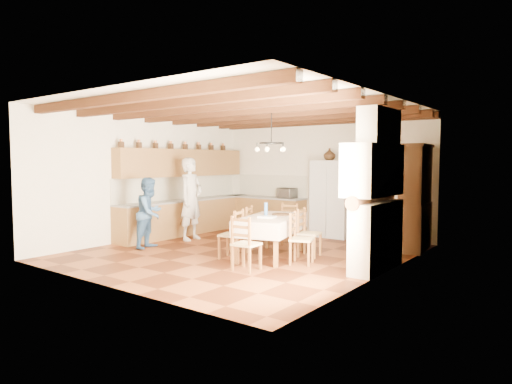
# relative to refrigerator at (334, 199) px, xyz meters

# --- Properties ---
(floor) EXTENTS (6.00, 6.50, 0.02)m
(floor) POSITION_rel_refrigerator_xyz_m (-0.55, -2.95, -0.97)
(floor) COLOR #451D0C
(floor) RESTS_ON ground
(ceiling) EXTENTS (6.00, 6.50, 0.02)m
(ceiling) POSITION_rel_refrigerator_xyz_m (-0.55, -2.95, 2.05)
(ceiling) COLOR white
(ceiling) RESTS_ON ground
(wall_back) EXTENTS (6.00, 0.02, 3.00)m
(wall_back) POSITION_rel_refrigerator_xyz_m (-0.55, 0.31, 0.54)
(wall_back) COLOR #EDE8C9
(wall_back) RESTS_ON ground
(wall_front) EXTENTS (6.00, 0.02, 3.00)m
(wall_front) POSITION_rel_refrigerator_xyz_m (-0.55, -6.21, 0.54)
(wall_front) COLOR #EDE8C9
(wall_front) RESTS_ON ground
(wall_left) EXTENTS (0.02, 6.50, 3.00)m
(wall_left) POSITION_rel_refrigerator_xyz_m (-3.56, -2.95, 0.54)
(wall_left) COLOR #EDE8C9
(wall_left) RESTS_ON ground
(wall_right) EXTENTS (0.02, 6.50, 3.00)m
(wall_right) POSITION_rel_refrigerator_xyz_m (2.46, -2.95, 0.54)
(wall_right) COLOR #EDE8C9
(wall_right) RESTS_ON ground
(ceiling_beams) EXTENTS (6.00, 6.30, 0.16)m
(ceiling_beams) POSITION_rel_refrigerator_xyz_m (-0.55, -2.95, 1.95)
(ceiling_beams) COLOR #3A1B0E
(ceiling_beams) RESTS_ON ground
(lower_cabinets_left) EXTENTS (0.60, 4.30, 0.86)m
(lower_cabinets_left) POSITION_rel_refrigerator_xyz_m (-3.25, -1.90, -0.53)
(lower_cabinets_left) COLOR olive
(lower_cabinets_left) RESTS_ON ground
(lower_cabinets_back) EXTENTS (2.30, 0.60, 0.86)m
(lower_cabinets_back) POSITION_rel_refrigerator_xyz_m (-2.10, -0.00, -0.53)
(lower_cabinets_back) COLOR olive
(lower_cabinets_back) RESTS_ON ground
(countertop_left) EXTENTS (0.62, 4.30, 0.04)m
(countertop_left) POSITION_rel_refrigerator_xyz_m (-3.25, -1.90, -0.08)
(countertop_left) COLOR slate
(countertop_left) RESTS_ON lower_cabinets_left
(countertop_back) EXTENTS (2.34, 0.62, 0.04)m
(countertop_back) POSITION_rel_refrigerator_xyz_m (-2.10, -0.00, -0.08)
(countertop_back) COLOR slate
(countertop_back) RESTS_ON lower_cabinets_back
(backsplash_left) EXTENTS (0.03, 4.30, 0.60)m
(backsplash_left) POSITION_rel_refrigerator_xyz_m (-3.54, -1.90, 0.24)
(backsplash_left) COLOR beige
(backsplash_left) RESTS_ON ground
(backsplash_back) EXTENTS (2.30, 0.03, 0.60)m
(backsplash_back) POSITION_rel_refrigerator_xyz_m (-2.10, 0.28, 0.24)
(backsplash_back) COLOR beige
(backsplash_back) RESTS_ON ground
(upper_cabinets) EXTENTS (0.35, 4.20, 0.70)m
(upper_cabinets) POSITION_rel_refrigerator_xyz_m (-3.38, -1.90, 0.89)
(upper_cabinets) COLOR olive
(upper_cabinets) RESTS_ON ground
(fireplace) EXTENTS (0.56, 1.60, 2.80)m
(fireplace) POSITION_rel_refrigerator_xyz_m (2.17, -2.75, 0.44)
(fireplace) COLOR beige
(fireplace) RESTS_ON ground
(wall_picture) EXTENTS (0.34, 0.03, 0.42)m
(wall_picture) POSITION_rel_refrigerator_xyz_m (1.00, 0.28, 0.89)
(wall_picture) COLOR black
(wall_picture) RESTS_ON ground
(refrigerator) EXTENTS (0.97, 0.80, 1.91)m
(refrigerator) POSITION_rel_refrigerator_xyz_m (0.00, 0.00, 0.00)
(refrigerator) COLOR silver
(refrigerator) RESTS_ON floor
(hutch) EXTENTS (0.66, 1.29, 2.26)m
(hutch) POSITION_rel_refrigerator_xyz_m (2.20, -0.54, 0.17)
(hutch) COLOR #381F12
(hutch) RESTS_ON floor
(dining_table) EXTENTS (1.40, 2.03, 0.81)m
(dining_table) POSITION_rel_refrigerator_xyz_m (0.16, -2.97, -0.23)
(dining_table) COLOR beige
(dining_table) RESTS_ON floor
(chandelier) EXTENTS (0.47, 0.47, 0.03)m
(chandelier) POSITION_rel_refrigerator_xyz_m (0.16, -2.97, 1.29)
(chandelier) COLOR black
(chandelier) RESTS_ON ground
(chair_left_near) EXTENTS (0.49, 0.50, 0.96)m
(chair_left_near) POSITION_rel_refrigerator_xyz_m (-0.40, -3.53, -0.48)
(chair_left_near) COLOR brown
(chair_left_near) RESTS_ON floor
(chair_left_far) EXTENTS (0.52, 0.53, 0.96)m
(chair_left_far) POSITION_rel_refrigerator_xyz_m (-0.68, -2.86, -0.48)
(chair_left_far) COLOR brown
(chair_left_far) RESTS_ON floor
(chair_right_near) EXTENTS (0.51, 0.53, 0.96)m
(chair_right_near) POSITION_rel_refrigerator_xyz_m (0.97, -3.13, -0.48)
(chair_right_near) COLOR brown
(chair_right_near) RESTS_ON floor
(chair_right_far) EXTENTS (0.47, 0.49, 0.96)m
(chair_right_far) POSITION_rel_refrigerator_xyz_m (0.75, -2.47, -0.48)
(chair_right_far) COLOR brown
(chair_right_far) RESTS_ON floor
(chair_end_near) EXTENTS (0.45, 0.43, 0.96)m
(chair_end_near) POSITION_rel_refrigerator_xyz_m (0.45, -4.13, -0.48)
(chair_end_near) COLOR brown
(chair_end_near) RESTS_ON floor
(chair_end_far) EXTENTS (0.49, 0.48, 0.96)m
(chair_end_far) POSITION_rel_refrigerator_xyz_m (-0.16, -1.91, -0.48)
(chair_end_far) COLOR brown
(chair_end_far) RESTS_ON floor
(person_man) EXTENTS (0.57, 0.78, 1.98)m
(person_man) POSITION_rel_refrigerator_xyz_m (-2.50, -2.52, 0.03)
(person_man) COLOR beige
(person_man) RESTS_ON floor
(person_woman_blue) EXTENTS (0.77, 0.89, 1.55)m
(person_woman_blue) POSITION_rel_refrigerator_xyz_m (-2.49, -3.79, -0.18)
(person_woman_blue) COLOR #396091
(person_woman_blue) RESTS_ON floor
(person_woman_red) EXTENTS (0.48, 1.06, 1.78)m
(person_woman_red) POSITION_rel_refrigerator_xyz_m (1.69, -1.78, -0.07)
(person_woman_red) COLOR red
(person_woman_red) RESTS_ON floor
(microwave) EXTENTS (0.53, 0.40, 0.27)m
(microwave) POSITION_rel_refrigerator_xyz_m (-1.40, -0.00, 0.08)
(microwave) COLOR silver
(microwave) RESTS_ON countertop_back
(fridge_vase) EXTENTS (0.38, 0.38, 0.31)m
(fridge_vase) POSITION_rel_refrigerator_xyz_m (-0.13, 0.00, 1.11)
(fridge_vase) COLOR #381F12
(fridge_vase) RESTS_ON refrigerator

